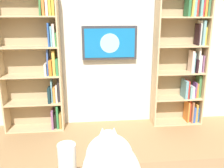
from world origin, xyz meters
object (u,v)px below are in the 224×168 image
object	(u,v)px
bookshelf_left	(185,59)
wall_mounted_tv	(110,43)
paper_towel_roll	(67,162)
bookshelf_right	(38,61)

from	to	relation	value
bookshelf_left	wall_mounted_tv	world-z (taller)	bookshelf_left
bookshelf_left	paper_towel_roll	world-z (taller)	bookshelf_left
bookshelf_left	wall_mounted_tv	distance (m)	1.18
bookshelf_right	paper_towel_roll	size ratio (longest dim) A/B	8.97
bookshelf_right	wall_mounted_tv	world-z (taller)	bookshelf_right
wall_mounted_tv	paper_towel_roll	size ratio (longest dim) A/B	3.49
bookshelf_right	paper_towel_roll	world-z (taller)	bookshelf_right
wall_mounted_tv	paper_towel_roll	xyz separation A→B (m)	(0.48, 2.33, -0.44)
bookshelf_right	wall_mounted_tv	distance (m)	1.07
bookshelf_left	paper_towel_roll	xyz separation A→B (m)	(1.63, 2.24, -0.19)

